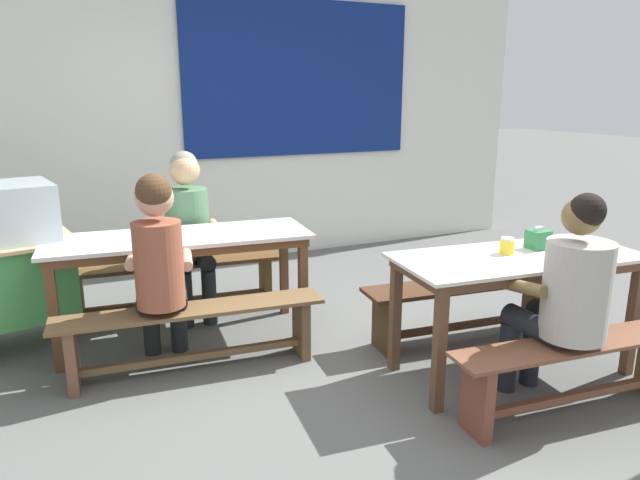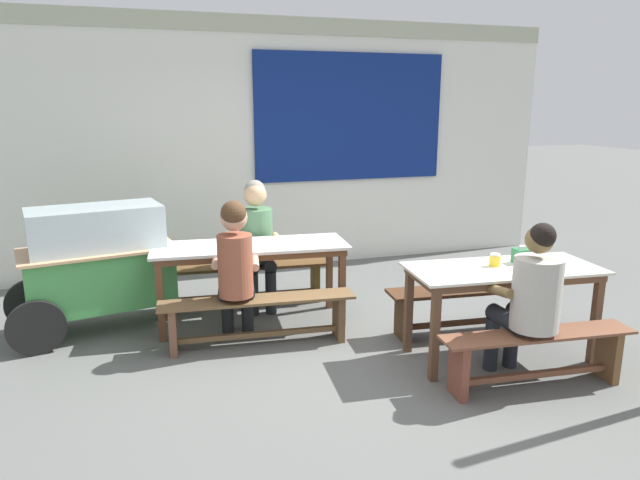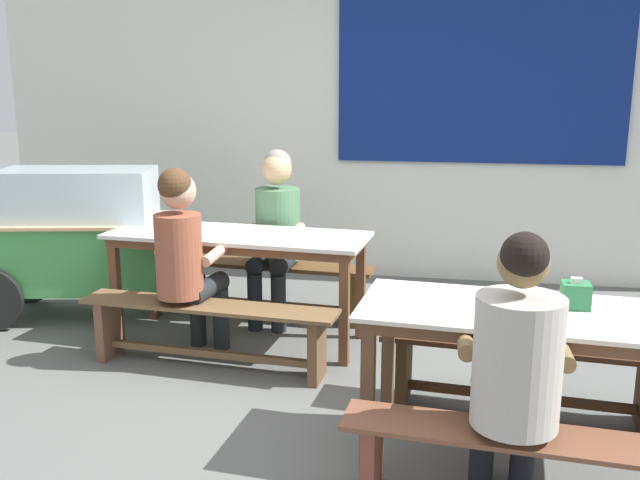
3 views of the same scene
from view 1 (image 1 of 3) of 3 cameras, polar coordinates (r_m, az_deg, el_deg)
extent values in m
plane|color=#5E605D|center=(3.68, 2.29, -13.58)|extent=(40.00, 40.00, 0.00)
cube|color=silver|center=(6.01, -10.29, 11.28)|extent=(7.20, 0.12, 2.85)
cube|color=navy|center=(6.19, -1.97, 15.76)|extent=(2.48, 0.03, 1.57)
cube|color=silver|center=(4.09, -13.80, 0.29)|extent=(1.84, 0.78, 0.03)
cube|color=brown|center=(4.10, -13.77, -0.30)|extent=(1.75, 0.71, 0.06)
cube|color=brown|center=(4.58, -3.61, -3.21)|extent=(0.06, 0.06, 0.69)
cube|color=brown|center=(4.12, -1.69, -5.21)|extent=(0.06, 0.06, 0.69)
cube|color=brown|center=(4.45, -24.34, -5.03)|extent=(0.06, 0.06, 0.69)
cube|color=brown|center=(3.98, -24.90, -7.34)|extent=(0.06, 0.06, 0.69)
cube|color=silver|center=(3.69, 19.16, -1.58)|extent=(1.58, 0.79, 0.02)
cube|color=brown|center=(3.70, 19.11, -2.18)|extent=(1.50, 0.72, 0.06)
cube|color=brown|center=(4.43, 23.60, -5.00)|extent=(0.07, 0.07, 0.69)
cube|color=brown|center=(4.09, 28.67, -7.20)|extent=(0.07, 0.07, 0.69)
cube|color=brown|center=(3.68, 7.50, -7.77)|extent=(0.07, 0.07, 0.69)
cube|color=brown|center=(3.25, 11.78, -11.06)|extent=(0.07, 0.07, 0.69)
cube|color=brown|center=(4.69, -14.22, -2.31)|extent=(1.71, 0.40, 0.03)
cube|color=brown|center=(4.86, -5.47, -3.97)|extent=(0.08, 0.23, 0.40)
cube|color=brown|center=(4.76, -22.86, -5.51)|extent=(0.08, 0.23, 0.40)
cube|color=brown|center=(4.79, -13.99, -5.91)|extent=(1.42, 0.17, 0.04)
cube|color=brown|center=(3.68, -12.62, -6.81)|extent=(1.68, 0.41, 0.02)
cube|color=brown|center=(3.90, -1.87, -8.64)|extent=(0.08, 0.24, 0.40)
cube|color=brown|center=(3.77, -23.46, -10.76)|extent=(0.08, 0.24, 0.40)
cube|color=brown|center=(3.81, -12.36, -11.24)|extent=(1.39, 0.16, 0.04)
cube|color=#472B19|center=(4.20, 14.32, -4.29)|extent=(1.53, 0.44, 0.03)
cube|color=#452A18|center=(4.63, 20.77, -5.82)|extent=(0.08, 0.27, 0.40)
cube|color=#44301B|center=(3.97, 6.37, -8.29)|extent=(0.08, 0.27, 0.40)
cube|color=#472B19|center=(4.31, 14.06, -8.25)|extent=(1.23, 0.15, 0.04)
cube|color=brown|center=(3.42, 24.21, -9.43)|extent=(1.48, 0.39, 0.02)
cube|color=brown|center=(3.16, 15.37, -15.01)|extent=(0.08, 0.23, 0.41)
cube|color=brown|center=(3.56, 23.67, -14.11)|extent=(1.18, 0.15, 0.04)
cylinder|color=#333333|center=(4.60, -23.99, -7.39)|extent=(0.05, 0.05, 0.23)
cylinder|color=#3F3F3F|center=(4.49, -21.69, -0.57)|extent=(0.16, 0.61, 0.04)
cylinder|color=#202528|center=(4.46, -13.24, -5.84)|extent=(0.11, 0.11, 0.43)
cylinder|color=#202528|center=(4.48, -10.96, -5.60)|extent=(0.11, 0.11, 0.43)
cylinder|color=#202528|center=(4.52, -13.72, -2.05)|extent=(0.15, 0.35, 0.13)
cylinder|color=#202528|center=(4.55, -11.47, -1.83)|extent=(0.15, 0.35, 0.13)
cylinder|color=#4E7B56|center=(4.62, -13.07, 1.68)|extent=(0.34, 0.34, 0.54)
sphere|color=tan|center=(4.53, -13.33, 6.77)|extent=(0.23, 0.23, 0.23)
sphere|color=gray|center=(4.55, -13.41, 7.31)|extent=(0.21, 0.21, 0.21)
cylinder|color=tan|center=(4.43, -15.13, 0.83)|extent=(0.09, 0.31, 0.10)
cylinder|color=tan|center=(4.48, -10.33, 1.26)|extent=(0.09, 0.31, 0.08)
cylinder|color=#21252D|center=(3.75, 20.27, -10.33)|extent=(0.11, 0.11, 0.43)
cylinder|color=#21252D|center=(3.64, 18.19, -10.96)|extent=(0.11, 0.11, 0.43)
cylinder|color=#21252D|center=(3.54, 22.62, -7.42)|extent=(0.13, 0.39, 0.13)
cylinder|color=#21252D|center=(3.42, 20.52, -7.99)|extent=(0.13, 0.39, 0.13)
cylinder|color=#B0ABA3|center=(3.28, 24.17, -4.57)|extent=(0.34, 0.34, 0.52)
sphere|color=brown|center=(3.20, 24.62, 2.17)|extent=(0.20, 0.20, 0.20)
sphere|color=black|center=(3.18, 25.08, 2.66)|extent=(0.18, 0.18, 0.18)
cylinder|color=brown|center=(3.54, 24.08, -3.48)|extent=(0.07, 0.30, 0.07)
cylinder|color=brown|center=(3.27, 19.57, -4.45)|extent=(0.07, 0.31, 0.11)
cylinder|color=black|center=(4.07, -13.93, -7.86)|extent=(0.11, 0.11, 0.43)
cylinder|color=black|center=(4.08, -16.48, -8.01)|extent=(0.11, 0.11, 0.43)
cylinder|color=black|center=(3.81, -14.11, -5.17)|extent=(0.19, 0.41, 0.13)
cylinder|color=black|center=(3.82, -16.82, -5.33)|extent=(0.19, 0.41, 0.13)
cylinder|color=brown|center=(3.57, -15.75, -2.36)|extent=(0.29, 0.29, 0.53)
sphere|color=tan|center=(3.50, -16.20, 4.12)|extent=(0.23, 0.23, 0.23)
sphere|color=#4C331E|center=(3.46, -16.25, 4.68)|extent=(0.21, 0.21, 0.21)
cylinder|color=tan|center=(3.75, -13.18, -1.63)|extent=(0.12, 0.31, 0.11)
cylinder|color=tan|center=(3.75, -18.24, -1.95)|extent=(0.12, 0.31, 0.09)
cube|color=#2E7B4A|center=(3.86, 20.88, 0.05)|extent=(0.12, 0.11, 0.12)
cube|color=white|center=(3.85, 20.98, 1.08)|extent=(0.05, 0.03, 0.02)
cylinder|color=yellow|center=(3.68, 18.12, -0.66)|extent=(0.09, 0.09, 0.09)
cylinder|color=white|center=(3.67, 18.18, 0.11)|extent=(0.08, 0.08, 0.02)
camera|label=2|loc=(1.24, 167.77, 0.74)|focal=32.08mm
camera|label=3|loc=(2.16, 82.15, 3.59)|focal=39.09mm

